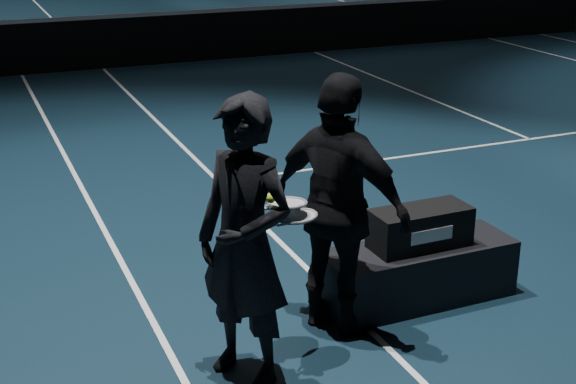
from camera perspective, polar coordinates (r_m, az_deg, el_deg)
name	(u,v)px	position (r m, az deg, el deg)	size (l,w,h in m)	color
floor	(316,53)	(15.84, 1.99, 9.86)	(36.00, 36.00, 0.00)	black
court_lines	(316,53)	(15.84, 1.99, 9.88)	(10.98, 23.78, 0.01)	white
net_mesh	(316,30)	(15.76, 2.01, 11.47)	(12.80, 0.02, 0.86)	black
net_tape	(316,5)	(15.70, 2.04, 13.15)	(12.80, 0.03, 0.07)	white
player_bench	(417,273)	(6.11, 9.18, -5.72)	(1.49, 0.50, 0.45)	black
racket_bag	(420,228)	(5.96, 9.37, -2.51)	(0.74, 0.32, 0.30)	black
bag_signature	(432,236)	(5.84, 10.21, -3.07)	(0.35, 0.00, 0.10)	white
player_a	(245,243)	(4.84, -3.08, -3.66)	(0.67, 0.44, 1.83)	black
player_b	(339,207)	(5.40, 3.68, -1.08)	(1.07, 0.45, 1.83)	black
racket_lower	(298,216)	(5.11, 0.68, -1.74)	(0.68, 0.22, 0.03)	black
racket_upper	(288,203)	(5.07, -0.03, -0.79)	(0.68, 0.22, 0.03)	black
tennis_balls	(275,195)	(4.92, -0.95, -0.24)	(0.12, 0.10, 0.12)	gold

